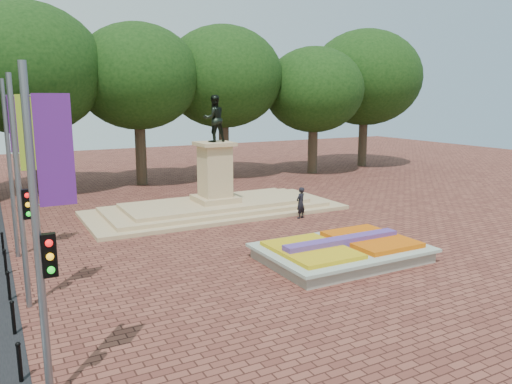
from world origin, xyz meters
TOP-DOWN VIEW (x-y plane):
  - ground at (0.00, 0.00)m, footprint 90.00×90.00m
  - flower_bed at (1.03, -2.00)m, footprint 6.30×4.30m
  - monument at (0.00, 8.00)m, footprint 14.00×6.00m
  - tree_row_back at (2.33, 18.00)m, footprint 44.80×8.80m
  - banner_poles at (-10.08, -1.31)m, footprint 0.88×11.17m
  - bollard_row at (-10.70, -1.50)m, footprint 0.12×13.12m
  - pedestrian at (3.35, 4.50)m, footprint 0.71×0.60m

SIDE VIEW (x-z plane):
  - ground at x=0.00m, z-range 0.00..0.00m
  - flower_bed at x=1.03m, z-range -0.08..0.83m
  - bollard_row at x=-10.70m, z-range 0.04..1.02m
  - pedestrian at x=3.35m, z-range 0.00..1.67m
  - monument at x=0.00m, z-range -2.32..4.09m
  - banner_poles at x=-10.08m, z-range 0.38..7.38m
  - tree_row_back at x=2.33m, z-range 1.46..11.89m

